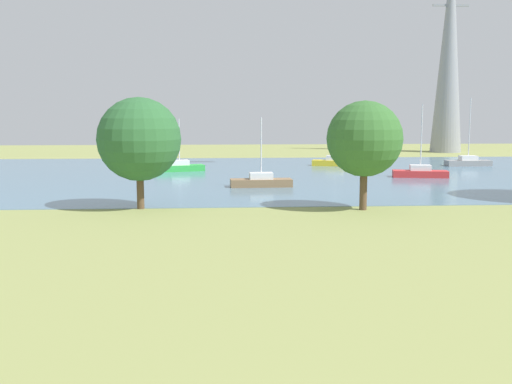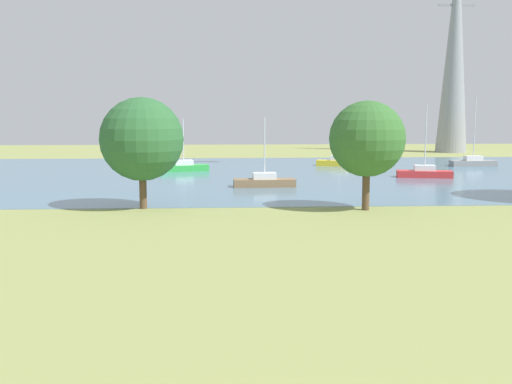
# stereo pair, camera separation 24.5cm
# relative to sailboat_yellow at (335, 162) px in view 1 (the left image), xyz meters

# --- Properties ---
(ground_plane) EXTENTS (160.00, 160.00, 0.00)m
(ground_plane) POSITION_rel_sailboat_yellow_xyz_m (-11.11, -36.12, -0.44)
(ground_plane) COLOR #8C9351
(water_surface) EXTENTS (140.00, 40.00, 0.02)m
(water_surface) POSITION_rel_sailboat_yellow_xyz_m (-11.11, -8.12, -0.43)
(water_surface) COLOR slate
(water_surface) RESTS_ON ground
(sailboat_yellow) EXTENTS (5.03, 2.79, 5.30)m
(sailboat_yellow) POSITION_rel_sailboat_yellow_xyz_m (0.00, 0.00, 0.00)
(sailboat_yellow) COLOR yellow
(sailboat_yellow) RESTS_ON water_surface
(sailboat_gray) EXTENTS (4.81, 1.53, 7.28)m
(sailboat_gray) POSITION_rel_sailboat_yellow_xyz_m (14.36, -1.03, 0.02)
(sailboat_gray) COLOR gray
(sailboat_gray) RESTS_ON water_surface
(sailboat_brown) EXTENTS (4.85, 1.66, 5.37)m
(sailboat_brown) POSITION_rel_sailboat_yellow_xyz_m (-9.31, -17.86, 0.00)
(sailboat_brown) COLOR brown
(sailboat_brown) RESTS_ON water_surface
(sailboat_red) EXTENTS (5.00, 2.42, 6.46)m
(sailboat_red) POSITION_rel_sailboat_yellow_xyz_m (5.39, -11.90, 0.01)
(sailboat_red) COLOR red
(sailboat_red) RESTS_ON water_surface
(sailboat_green) EXTENTS (5.03, 2.70, 5.12)m
(sailboat_green) POSITION_rel_sailboat_yellow_xyz_m (-16.40, -4.93, -0.00)
(sailboat_green) COLOR green
(sailboat_green) RESTS_ON water_surface
(tree_mid_shore) EXTENTS (5.01, 5.01, 6.71)m
(tree_mid_shore) POSITION_rel_sailboat_yellow_xyz_m (-17.39, -28.13, 3.75)
(tree_mid_shore) COLOR brown
(tree_mid_shore) RESTS_ON ground
(tree_west_far) EXTENTS (4.50, 4.50, 6.50)m
(tree_west_far) POSITION_rel_sailboat_yellow_xyz_m (-4.05, -29.42, 3.79)
(tree_west_far) COLOR brown
(tree_west_far) RESTS_ON ground
(electricity_pylon) EXTENTS (6.40, 4.40, 29.63)m
(electricity_pylon) POSITION_rel_sailboat_yellow_xyz_m (20.43, 21.48, 14.38)
(electricity_pylon) COLOR gray
(electricity_pylon) RESTS_ON ground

